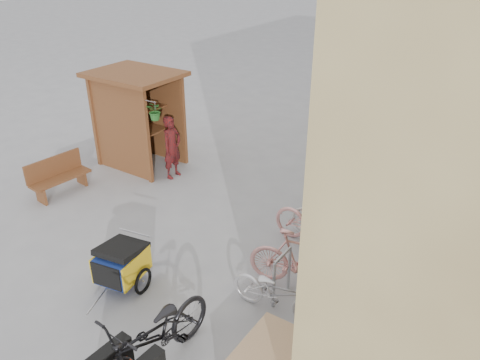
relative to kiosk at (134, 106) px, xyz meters
The scene contains 16 objects.
ground 4.39m from the kiosk, 37.02° to the right, with size 80.00×80.00×0.00m, color #9D9D9F.
kiosk is the anchor object (origin of this frame).
bike_rack 5.67m from the kiosk, ahead, with size 0.05×5.35×0.86m.
bench 2.47m from the kiosk, 100.28° to the right, with size 0.54×1.41×0.87m.
shopping_carts 7.51m from the kiosk, 32.70° to the left, with size 0.63×2.50×1.13m.
child_trailer 5.00m from the kiosk, 48.71° to the right, with size 0.91×1.46×0.84m.
cargo_bike 6.83m from the kiosk, 43.88° to the right, with size 0.83×2.13×1.10m.
person_kiosk 1.46m from the kiosk, ahead, with size 0.57×0.37×1.55m, color maroon.
bike_0 6.47m from the kiosk, 26.31° to the right, with size 0.55×1.58×0.83m, color silver.
bike_1 6.16m from the kiosk, 19.86° to the right, with size 0.51×1.79×1.08m, color pink.
bike_2 5.65m from the kiosk, ahead, with size 0.67×1.92×1.01m, color pink.
bike_3 5.66m from the kiosk, ahead, with size 0.44×1.54×0.93m, color silver.
bike_4 5.61m from the kiosk, ahead, with size 0.59×1.69×0.89m, color black.
bike_5 5.53m from the kiosk, ahead, with size 0.44×1.55×0.93m, color #1C6B70.
bike_6 5.88m from the kiosk, 15.99° to the left, with size 0.64×1.83×0.96m, color maroon.
bike_7 6.00m from the kiosk, 19.25° to the left, with size 0.49×1.72×1.03m, color silver.
Camera 1 is at (5.03, -5.29, 5.21)m, focal length 35.00 mm.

